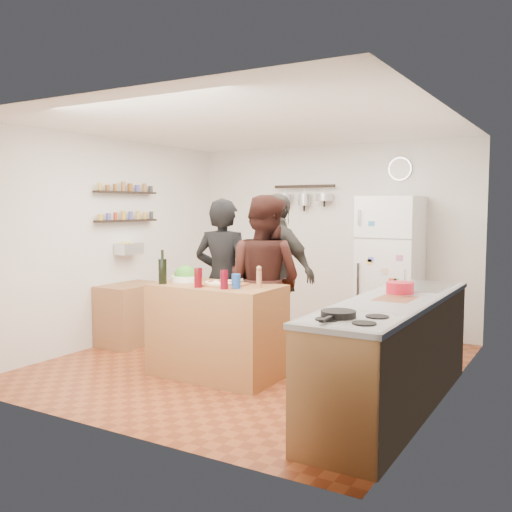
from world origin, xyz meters
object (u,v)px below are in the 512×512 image
Objects in this scene: person_left at (223,280)px; red_bowl at (400,288)px; salad_bowl at (186,278)px; fridge at (390,270)px; wine_bottle at (163,271)px; person_back at (278,275)px; pepper_mill at (259,279)px; skillet at (338,314)px; counter_run at (393,355)px; side_table at (131,314)px; person_center at (264,281)px; wall_clock at (400,169)px; prep_island at (217,330)px; salt_canister at (236,281)px.

person_left is 7.43× the size of red_bowl.
salad_bowl is 0.16× the size of fridge.
person_back is (0.63, 1.23, -0.12)m from wine_bottle.
pepper_mill is at bearing -168.97° from red_bowl.
skillet is (2.10, -1.03, 0.00)m from salad_bowl.
fridge reaches higher than counter_run.
wine_bottle reaches higher than side_table.
pepper_mill is 0.68× the size of red_bowl.
red_bowl is at bearing 98.73° from counter_run.
person_center reaches higher than pepper_mill.
prep_island is at bearing -111.57° from wall_clock.
salad_bowl is 0.74m from salt_canister.
fridge reaches higher than person_left.
wall_clock is (0.00, 0.33, 1.25)m from fridge.
salad_bowl is 0.17× the size of person_left.
person_center is 1.00× the size of fridge.
wine_bottle is at bearing -172.87° from salt_canister.
pepper_mill is 0.09× the size of fridge.
salad_bowl is at bearing -22.77° from side_table.
wine_bottle is 0.14× the size of person_back.
fridge is (1.03, 2.27, 0.45)m from prep_island.
skillet is 3.84m from wall_clock.
red_bowl is at bearing 6.62° from salad_bowl.
pepper_mill reaches higher than red_bowl.
person_left is 2.19m from fridge.
prep_island is 0.64m from salad_bowl.
pepper_mill is at bearing -13.86° from side_table.
prep_island is 9.17× the size of salt_canister.
person_center is at bearing -0.82° from side_table.
skillet is 0.80× the size of wall_clock.
wine_bottle reaches higher than red_bowl.
counter_run is at bearing 4.86° from wine_bottle.
person_back is (0.55, 0.96, -0.03)m from salad_bowl.
wall_clock is at bearing 60.43° from salad_bowl.
person_left is (-0.72, 0.46, -0.11)m from pepper_mill.
pepper_mill is 0.86m from person_left.
person_left is (-0.27, 0.51, 0.43)m from prep_island.
skillet is (1.46, -1.53, 0.05)m from person_center.
skillet is at bearing -26.18° from salad_bowl.
person_left is at bearing 71.74° from salad_bowl.
person_left is 0.49m from person_center.
person_back is at bearing 82.39° from prep_island.
prep_island is 0.48× the size of counter_run.
person_back is at bearing 98.34° from salt_canister.
salad_bowl is 2.25m from counter_run.
person_left reaches higher than wine_bottle.
prep_island is at bearing -18.97° from side_table.
salt_canister is at bearing -131.42° from pepper_mill.
person_back is at bearing -125.25° from fridge.
salad_bowl is 0.98× the size of wall_clock.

